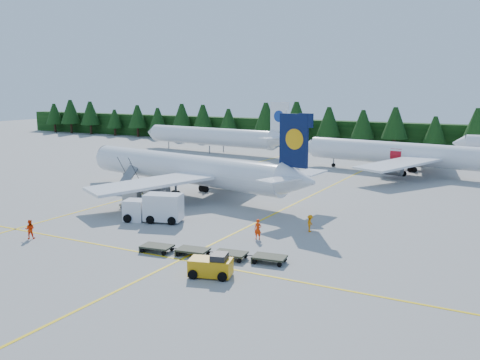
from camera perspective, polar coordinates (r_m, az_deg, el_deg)
The scene contains 16 objects.
ground at distance 52.71m, azimuth -8.01°, elevation -5.62°, with size 320.00×320.00×0.00m, color gray.
taxi_stripe_a at distance 76.50m, azimuth -7.54°, elevation -0.72°, with size 0.25×120.00×0.01m, color yellow.
taxi_stripe_b at distance 66.89m, azimuth 6.46°, elevation -2.24°, with size 0.25×120.00×0.01m, color yellow.
taxi_stripe_cross at distance 48.23m, azimuth -12.28°, elevation -7.23°, with size 80.00×0.25×0.01m, color yellow.
treeline_hedge at distance 126.86m, azimuth 14.61°, elevation 4.64°, with size 220.00×4.00×6.00m, color black.
airliner_navy at distance 71.42m, azimuth -6.54°, elevation 1.26°, with size 37.93×30.92×11.13m.
airliner_red at distance 91.09m, azimuth 16.30°, elevation 2.73°, with size 36.72×30.02×10.72m.
airliner_far_left at distance 117.02m, azimuth -3.66°, elevation 4.74°, with size 37.69×7.80×10.98m.
airstairs at distance 73.49m, azimuth -12.38°, elevation -0.68°, with size 4.22×5.73×3.63m.
service_truck at distance 57.05m, azimuth -9.23°, elevation -2.93°, with size 6.53×3.92×2.97m.
baggage_tug at distance 40.54m, azimuth -3.04°, elevation -9.12°, with size 3.50×2.50×1.69m.
dolly_train at distance 44.98m, azimuth -3.06°, elevation -7.62°, with size 12.62×4.00×0.15m.
uld_pair at distance 63.21m, azimuth -10.17°, elevation -1.84°, with size 6.25×3.34×1.94m.
crew_a at distance 49.90m, azimuth 1.92°, elevation -5.28°, with size 0.70×0.46×1.91m, color #FF3505.
crew_b at distance 53.85m, azimuth -21.51°, elevation -4.91°, with size 0.87×0.68×1.80m, color #FF3405.
crew_c at distance 52.85m, azimuth 7.49°, elevation -4.61°, with size 0.70×0.48×1.70m, color orange.
Camera 1 is at (30.44, -40.66, 14.08)m, focal length 40.00 mm.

